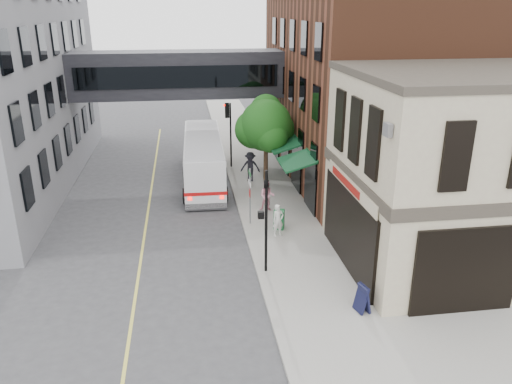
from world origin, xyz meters
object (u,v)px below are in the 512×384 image
object	(u,v)px
newspaper_box	(279,219)
pedestrian_b	(267,196)
bus	(203,157)
pedestrian_a	(278,220)
sandwich_board	(363,298)
pedestrian_c	(250,167)

from	to	relation	value
newspaper_box	pedestrian_b	bearing A→B (deg)	114.44
bus	pedestrian_a	distance (m)	9.78
newspaper_box	sandwich_board	distance (m)	7.86
bus	newspaper_box	size ratio (longest dim) A/B	10.67
bus	pedestrian_a	world-z (taller)	bus
pedestrian_c	sandwich_board	size ratio (longest dim) A/B	1.79
pedestrian_a	pedestrian_c	distance (m)	8.37
sandwich_board	pedestrian_a	bearing A→B (deg)	90.58
pedestrian_c	sandwich_board	distance (m)	15.39
pedestrian_c	pedestrian_a	bearing A→B (deg)	-75.72
pedestrian_b	newspaper_box	size ratio (longest dim) A/B	1.69
newspaper_box	bus	bearing A→B (deg)	131.72
pedestrian_b	newspaper_box	xyz separation A→B (m)	(0.20, -2.47, -0.35)
pedestrian_b	sandwich_board	distance (m)	10.33
newspaper_box	sandwich_board	size ratio (longest dim) A/B	0.94
pedestrian_b	sandwich_board	xyz separation A→B (m)	(1.86, -10.15, -0.31)
bus	pedestrian_b	xyz separation A→B (m)	(3.20, -5.94, -0.61)
pedestrian_c	newspaper_box	bearing A→B (deg)	-73.98
sandwich_board	pedestrian_c	bearing A→B (deg)	83.28
pedestrian_a	newspaper_box	bearing A→B (deg)	55.67
pedestrian_b	newspaper_box	distance (m)	2.51
pedestrian_a	pedestrian_c	bearing A→B (deg)	71.73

